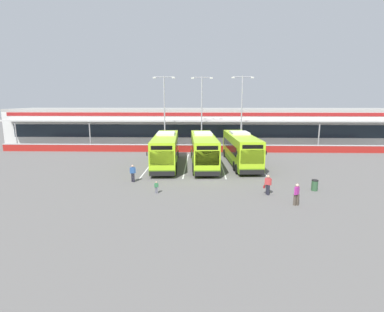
{
  "coord_description": "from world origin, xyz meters",
  "views": [
    {
      "loc": [
        -0.38,
        -27.48,
        7.47
      ],
      "look_at": [
        -1.31,
        3.0,
        1.6
      ],
      "focal_mm": 27.05,
      "sensor_mm": 36.0,
      "label": 1
    }
  ],
  "objects_px": {
    "lamp_post_centre": "(202,108)",
    "pedestrian_in_dark_coat": "(133,173)",
    "lamp_post_west": "(164,108)",
    "litter_bin": "(315,185)",
    "coach_bus_centre": "(241,149)",
    "pedestrian_child": "(156,187)",
    "coach_bus_leftmost": "(166,150)",
    "coach_bus_left_centre": "(203,150)",
    "lamp_post_east": "(242,109)",
    "pedestrian_near_bin": "(297,194)",
    "pedestrian_with_handbag": "(268,184)"
  },
  "relations": [
    {
      "from": "lamp_post_centre",
      "to": "pedestrian_in_dark_coat",
      "type": "bearing_deg",
      "value": -108.86
    },
    {
      "from": "lamp_post_west",
      "to": "litter_bin",
      "type": "distance_m",
      "value": 25.59
    },
    {
      "from": "coach_bus_centre",
      "to": "pedestrian_child",
      "type": "distance_m",
      "value": 14.05
    },
    {
      "from": "lamp_post_west",
      "to": "coach_bus_leftmost",
      "type": "bearing_deg",
      "value": -82.44
    },
    {
      "from": "coach_bus_left_centre",
      "to": "lamp_post_west",
      "type": "xyz_separation_m",
      "value": [
        -5.76,
        10.48,
        4.5
      ]
    },
    {
      "from": "coach_bus_left_centre",
      "to": "lamp_post_east",
      "type": "height_order",
      "value": "lamp_post_east"
    },
    {
      "from": "coach_bus_centre",
      "to": "pedestrian_near_bin",
      "type": "xyz_separation_m",
      "value": [
        2.22,
        -13.7,
        -0.91
      ]
    },
    {
      "from": "lamp_post_centre",
      "to": "lamp_post_east",
      "type": "distance_m",
      "value": 6.02
    },
    {
      "from": "pedestrian_child",
      "to": "lamp_post_east",
      "type": "relative_size",
      "value": 0.09
    },
    {
      "from": "coach_bus_left_centre",
      "to": "lamp_post_centre",
      "type": "relative_size",
      "value": 1.12
    },
    {
      "from": "pedestrian_near_bin",
      "to": "coach_bus_leftmost",
      "type": "bearing_deg",
      "value": 130.49
    },
    {
      "from": "pedestrian_child",
      "to": "lamp_post_east",
      "type": "height_order",
      "value": "lamp_post_east"
    },
    {
      "from": "pedestrian_child",
      "to": "pedestrian_in_dark_coat",
      "type": "bearing_deg",
      "value": 129.19
    },
    {
      "from": "lamp_post_centre",
      "to": "coach_bus_left_centre",
      "type": "bearing_deg",
      "value": -89.07
    },
    {
      "from": "lamp_post_west",
      "to": "litter_bin",
      "type": "bearing_deg",
      "value": -52.82
    },
    {
      "from": "coach_bus_centre",
      "to": "pedestrian_in_dark_coat",
      "type": "distance_m",
      "value": 13.61
    },
    {
      "from": "pedestrian_in_dark_coat",
      "to": "lamp_post_west",
      "type": "bearing_deg",
      "value": 87.27
    },
    {
      "from": "coach_bus_centre",
      "to": "lamp_post_east",
      "type": "relative_size",
      "value": 1.12
    },
    {
      "from": "coach_bus_leftmost",
      "to": "lamp_post_east",
      "type": "xyz_separation_m",
      "value": [
        10.11,
        10.72,
        4.5
      ]
    },
    {
      "from": "lamp_post_west",
      "to": "pedestrian_in_dark_coat",
      "type": "bearing_deg",
      "value": -92.73
    },
    {
      "from": "pedestrian_child",
      "to": "lamp_post_centre",
      "type": "relative_size",
      "value": 0.09
    },
    {
      "from": "lamp_post_centre",
      "to": "lamp_post_east",
      "type": "height_order",
      "value": "same"
    },
    {
      "from": "pedestrian_with_handbag",
      "to": "pedestrian_in_dark_coat",
      "type": "distance_m",
      "value": 12.17
    },
    {
      "from": "coach_bus_leftmost",
      "to": "pedestrian_child",
      "type": "relative_size",
      "value": 12.22
    },
    {
      "from": "coach_bus_leftmost",
      "to": "coach_bus_left_centre",
      "type": "relative_size",
      "value": 1.0
    },
    {
      "from": "pedestrian_with_handbag",
      "to": "lamp_post_east",
      "type": "bearing_deg",
      "value": 88.22
    },
    {
      "from": "coach_bus_centre",
      "to": "litter_bin",
      "type": "distance_m",
      "value": 11.33
    },
    {
      "from": "coach_bus_centre",
      "to": "litter_bin",
      "type": "xyz_separation_m",
      "value": [
        4.9,
        -10.13,
        -1.32
      ]
    },
    {
      "from": "lamp_post_west",
      "to": "lamp_post_centre",
      "type": "bearing_deg",
      "value": 11.15
    },
    {
      "from": "pedestrian_with_handbag",
      "to": "coach_bus_leftmost",
      "type": "bearing_deg",
      "value": 132.02
    },
    {
      "from": "pedestrian_in_dark_coat",
      "to": "pedestrian_child",
      "type": "relative_size",
      "value": 1.61
    },
    {
      "from": "coach_bus_left_centre",
      "to": "coach_bus_centre",
      "type": "bearing_deg",
      "value": 9.76
    },
    {
      "from": "pedestrian_in_dark_coat",
      "to": "lamp_post_east",
      "type": "distance_m",
      "value": 22.35
    },
    {
      "from": "coach_bus_leftmost",
      "to": "pedestrian_in_dark_coat",
      "type": "height_order",
      "value": "coach_bus_leftmost"
    },
    {
      "from": "pedestrian_with_handbag",
      "to": "lamp_post_west",
      "type": "xyz_separation_m",
      "value": [
        -10.85,
        21.06,
        5.43
      ]
    },
    {
      "from": "coach_bus_leftmost",
      "to": "lamp_post_west",
      "type": "bearing_deg",
      "value": 97.56
    },
    {
      "from": "coach_bus_centre",
      "to": "coach_bus_left_centre",
      "type": "bearing_deg",
      "value": -170.24
    },
    {
      "from": "pedestrian_child",
      "to": "lamp_post_centre",
      "type": "distance_m",
      "value": 23.12
    },
    {
      "from": "lamp_post_centre",
      "to": "litter_bin",
      "type": "bearing_deg",
      "value": -65.63
    },
    {
      "from": "lamp_post_centre",
      "to": "lamp_post_east",
      "type": "xyz_separation_m",
      "value": [
        5.94,
        -0.95,
        0.0
      ]
    },
    {
      "from": "coach_bus_left_centre",
      "to": "coach_bus_centre",
      "type": "height_order",
      "value": "same"
    },
    {
      "from": "coach_bus_centre",
      "to": "pedestrian_near_bin",
      "type": "relative_size",
      "value": 7.57
    },
    {
      "from": "coach_bus_centre",
      "to": "lamp_post_centre",
      "type": "distance_m",
      "value": 12.59
    },
    {
      "from": "pedestrian_with_handbag",
      "to": "pedestrian_near_bin",
      "type": "distance_m",
      "value": 2.82
    },
    {
      "from": "coach_bus_left_centre",
      "to": "lamp_post_east",
      "type": "distance_m",
      "value": 12.9
    },
    {
      "from": "lamp_post_east",
      "to": "coach_bus_centre",
      "type": "bearing_deg",
      "value": -97.78
    },
    {
      "from": "coach_bus_leftmost",
      "to": "litter_bin",
      "type": "xyz_separation_m",
      "value": [
        13.65,
        -9.28,
        -1.32
      ]
    },
    {
      "from": "pedestrian_child",
      "to": "lamp_post_west",
      "type": "xyz_separation_m",
      "value": [
        -1.86,
        20.99,
        5.75
      ]
    },
    {
      "from": "coach_bus_centre",
      "to": "lamp_post_west",
      "type": "relative_size",
      "value": 1.12
    },
    {
      "from": "coach_bus_leftmost",
      "to": "coach_bus_centre",
      "type": "relative_size",
      "value": 1.0
    }
  ]
}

